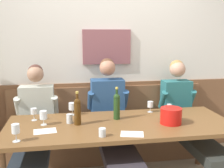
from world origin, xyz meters
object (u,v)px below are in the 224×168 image
(dining_table, at_px, (120,130))
(water_tumbler_left, at_px, (69,119))
(wine_glass_center_rear, at_px, (34,112))
(wine_glass_center_front, at_px, (43,116))
(wine_glass_left_end, at_px, (72,107))
(person_center_left_seat, at_px, (187,118))
(wine_bottle_amber_mid, at_px, (117,105))
(wine_bottle_clear_water, at_px, (77,110))
(ice_bucket, at_px, (171,116))
(wine_glass_mid_right, at_px, (16,130))
(person_right_seat, at_px, (34,129))
(water_tumbler_right, at_px, (102,132))
(person_center_right_seat, at_px, (112,121))
(wall_bench, at_px, (109,138))
(wine_glass_right_end, at_px, (150,105))
(water_tumbler_center, at_px, (169,107))

(dining_table, relative_size, water_tumbler_left, 24.38)
(water_tumbler_left, bearing_deg, wine_glass_center_rear, 157.73)
(wine_glass_center_front, relative_size, wine_glass_left_end, 1.02)
(person_center_left_seat, relative_size, wine_glass_left_end, 9.51)
(wine_bottle_amber_mid, distance_m, water_tumbler_left, 0.52)
(dining_table, bearing_deg, wine_bottle_clear_water, 175.93)
(person_center_left_seat, relative_size, water_tumbler_left, 14.30)
(wine_bottle_amber_mid, xyz_separation_m, wine_glass_left_end, (-0.47, 0.22, -0.06))
(ice_bucket, bearing_deg, wine_bottle_amber_mid, 155.76)
(wine_bottle_amber_mid, bearing_deg, wine_bottle_clear_water, -165.18)
(dining_table, distance_m, wine_glass_left_end, 0.63)
(wine_glass_mid_right, bearing_deg, wine_bottle_amber_mid, 25.68)
(person_right_seat, relative_size, water_tumbler_right, 17.79)
(wine_glass_mid_right, bearing_deg, wine_bottle_clear_water, 33.04)
(dining_table, relative_size, person_center_left_seat, 1.71)
(person_right_seat, bearing_deg, wine_bottle_clear_water, -33.09)
(wine_bottle_amber_mid, height_order, water_tumbler_right, wine_bottle_amber_mid)
(person_center_right_seat, height_order, ice_bucket, person_center_right_seat)
(wine_glass_center_rear, bearing_deg, water_tumbler_left, -22.27)
(ice_bucket, bearing_deg, water_tumbler_left, 169.91)
(wall_bench, distance_m, wine_bottle_amber_mid, 0.86)
(person_center_left_seat, relative_size, wine_glass_right_end, 10.70)
(wine_glass_center_front, distance_m, water_tumbler_center, 1.47)
(wine_glass_right_end, xyz_separation_m, wine_glass_center_front, (-1.20, -0.26, 0.01))
(wine_bottle_clear_water, relative_size, wine_glass_center_rear, 2.61)
(wine_bottle_clear_water, bearing_deg, water_tumbler_center, 16.42)
(person_right_seat, distance_m, water_tumbler_center, 1.58)
(wine_glass_left_end, relative_size, wine_glass_center_rear, 1.09)
(person_right_seat, bearing_deg, wine_glass_mid_right, -96.06)
(person_center_left_seat, distance_m, wine_glass_mid_right, 2.01)
(dining_table, height_order, wine_bottle_amber_mid, wine_bottle_amber_mid)
(wall_bench, height_order, wine_bottle_clear_water, wine_bottle_clear_water)
(wine_glass_center_front, bearing_deg, wine_bottle_clear_water, -7.56)
(wine_glass_center_rear, bearing_deg, ice_bucket, -13.46)
(water_tumbler_right, height_order, water_tumbler_left, water_tumbler_left)
(wine_glass_center_front, relative_size, wine_glass_center_rear, 1.11)
(ice_bucket, bearing_deg, person_right_seat, 163.11)
(person_right_seat, height_order, water_tumbler_right, person_right_seat)
(wine_glass_center_front, relative_size, water_tumbler_right, 1.92)
(wine_glass_center_rear, xyz_separation_m, water_tumbler_center, (1.55, 0.11, -0.05))
(person_center_right_seat, relative_size, wine_glass_center_front, 9.36)
(wine_bottle_clear_water, distance_m, water_tumbler_center, 1.15)
(wine_bottle_amber_mid, height_order, wine_glass_center_rear, wine_bottle_amber_mid)
(water_tumbler_center, bearing_deg, person_center_left_seat, 1.41)
(wine_glass_center_front, height_order, wine_glass_mid_right, wine_glass_mid_right)
(wall_bench, bearing_deg, wine_glass_right_end, -44.43)
(person_right_seat, bearing_deg, dining_table, -20.43)
(person_center_left_seat, xyz_separation_m, wine_glass_center_rear, (-1.79, -0.12, 0.19))
(wine_glass_right_end, bearing_deg, person_right_seat, 179.80)
(dining_table, relative_size, ice_bucket, 10.67)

